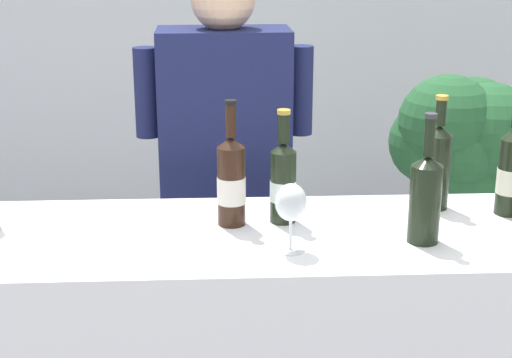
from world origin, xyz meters
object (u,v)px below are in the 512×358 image
wine_bottle_3 (511,170)px  person_server (226,215)px  wine_bottle_5 (425,196)px  potted_shrub (461,157)px  wine_glass (291,205)px  wine_bottle_6 (437,164)px  wine_bottle_0 (283,181)px  wine_bottle_2 (231,181)px

wine_bottle_3 → person_server: person_server is taller
wine_bottle_5 → potted_shrub: (0.53, 1.33, -0.28)m
wine_glass → person_server: size_ratio=0.11×
wine_bottle_6 → potted_shrub: bearing=68.4°
wine_bottle_6 → person_server: size_ratio=0.20×
wine_bottle_3 → wine_bottle_6: (-0.20, 0.06, 0.00)m
wine_bottle_5 → wine_glass: 0.35m
wine_bottle_0 → person_server: (-0.15, 0.56, -0.31)m
wine_bottle_3 → potted_shrub: wine_bottle_3 is taller
wine_bottle_2 → wine_bottle_6: size_ratio=1.04×
person_server → wine_bottle_6: bearing=-38.0°
wine_bottle_0 → wine_bottle_6: bearing=11.2°
person_server → wine_bottle_2: bearing=-88.9°
wine_bottle_6 → potted_shrub: wine_bottle_6 is taller
person_server → potted_shrub: size_ratio=1.38×
wine_bottle_5 → potted_shrub: wine_bottle_5 is taller
wine_bottle_6 → wine_bottle_0: bearing=-168.8°
wine_bottle_6 → wine_bottle_5: bearing=-111.6°
wine_glass → wine_bottle_2: bearing=126.3°
wine_bottle_3 → potted_shrub: size_ratio=0.30×
person_server → wine_bottle_5: bearing=-55.2°
wine_bottle_3 → wine_bottle_5: wine_bottle_3 is taller
wine_bottle_0 → wine_bottle_5: wine_bottle_5 is taller
wine_bottle_5 → potted_shrub: size_ratio=0.28×
wine_bottle_6 → wine_bottle_2: bearing=-170.3°
wine_glass → person_server: bearing=101.4°
wine_glass → wine_bottle_0: bearing=90.5°
wine_glass → potted_shrub: 1.65m
person_server → potted_shrub: (1.03, 0.60, 0.03)m
wine_bottle_3 → wine_glass: (-0.65, -0.24, -0.01)m
wine_bottle_0 → potted_shrub: size_ratio=0.26×
wine_bottle_0 → person_server: person_server is taller
wine_bottle_6 → wine_glass: wine_bottle_6 is taller
wine_bottle_0 → wine_bottle_3: 0.65m
wine_bottle_2 → wine_glass: wine_bottle_2 is taller
wine_bottle_5 → wine_bottle_6: 0.27m
wine_bottle_0 → potted_shrub: (0.88, 1.16, -0.28)m
wine_bottle_6 → wine_bottle_3: bearing=-16.6°
wine_bottle_2 → person_server: bearing=91.1°
wine_bottle_5 → wine_glass: (-0.35, -0.04, -0.00)m
wine_glass → wine_bottle_5: bearing=7.1°
wine_bottle_5 → wine_bottle_6: size_ratio=1.02×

